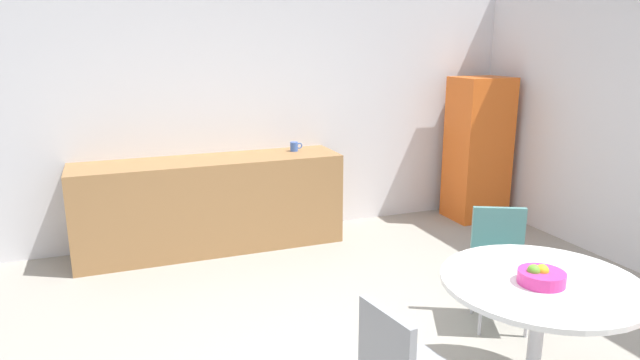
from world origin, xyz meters
The scene contains 7 objects.
wall_back centered at (0.00, 3.00, 1.30)m, with size 6.00×0.10×2.60m, color silver.
counter_block centered at (-0.47, 2.65, 0.45)m, with size 2.54×0.60×0.90m, color #9E7042.
locker_cabinet centered at (2.55, 2.55, 0.81)m, with size 0.60×0.50×1.61m, color orange.
round_table centered at (0.79, -0.40, 0.60)m, with size 1.08×1.08×0.74m.
chair_teal centered at (1.22, 0.46, 0.52)m, with size 0.56×0.56×0.83m.
fruit_bowl centered at (0.75, -0.43, 0.78)m, with size 0.25×0.25×0.11m.
mug_white centered at (0.42, 2.73, 0.95)m, with size 0.13×0.08×0.09m.
Camera 1 is at (-1.33, -2.56, 2.00)m, focal length 31.09 mm.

